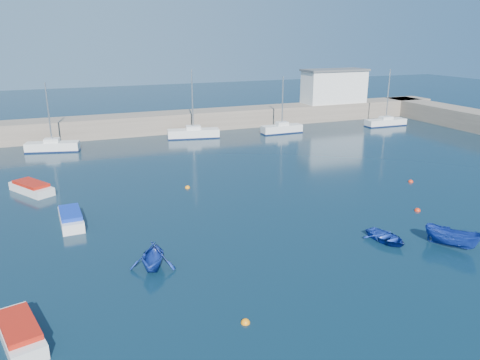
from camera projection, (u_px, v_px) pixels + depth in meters
name	position (u px, v px, depth m)	size (l,w,h in m)	color
ground	(326.00, 297.00, 24.49)	(220.00, 220.00, 0.00)	#0B2231
back_wall	(148.00, 124.00, 64.78)	(96.00, 4.50, 2.60)	#796B5C
right_arm	(467.00, 119.00, 68.19)	(4.50, 32.00, 2.60)	#796B5C
harbor_office	(334.00, 87.00, 74.41)	(10.00, 4.00, 5.00)	silver
sailboat_5	(53.00, 146.00, 54.69)	(6.21, 3.08, 7.97)	silver
sailboat_6	(193.00, 133.00, 61.77)	(6.96, 3.09, 8.89)	silver
sailboat_7	(282.00, 129.00, 64.77)	(5.77, 1.65, 7.73)	silver
sailboat_8	(386.00, 122.00, 69.97)	(6.42, 1.96, 8.33)	silver
motorboat_0	(19.00, 332.00, 20.85)	(2.43, 4.42, 0.94)	silver
motorboat_1	(71.00, 218.00, 33.66)	(1.62, 4.24, 1.03)	silver
motorboat_2	(31.00, 188.00, 40.44)	(3.77, 4.81, 0.95)	silver
dinghy_center	(386.00, 237.00, 30.88)	(2.15, 3.01, 0.62)	navy
dinghy_left	(153.00, 256.00, 27.19)	(2.66, 3.08, 1.62)	navy
dinghy_right	(452.00, 238.00, 29.94)	(1.31, 3.49, 1.35)	navy
buoy_0	(245.00, 323.00, 22.24)	(0.44, 0.44, 0.44)	orange
buoy_1	(417.00, 211.00, 36.35)	(0.47, 0.47, 0.47)	red
buoy_3	(188.00, 188.00, 41.77)	(0.46, 0.46, 0.46)	orange
buoy_4	(411.00, 182.00, 43.46)	(0.46, 0.46, 0.46)	red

